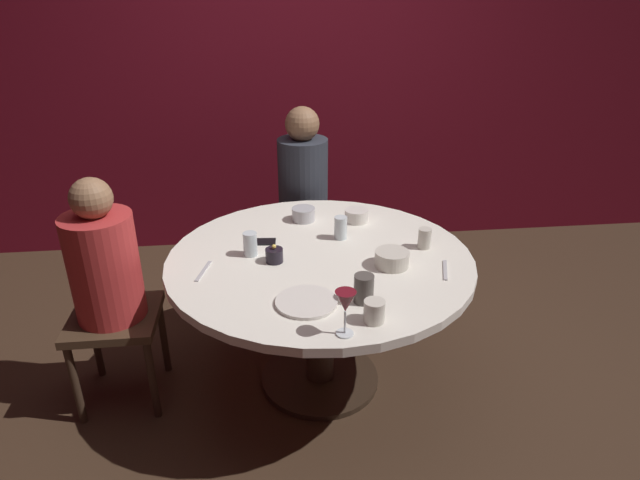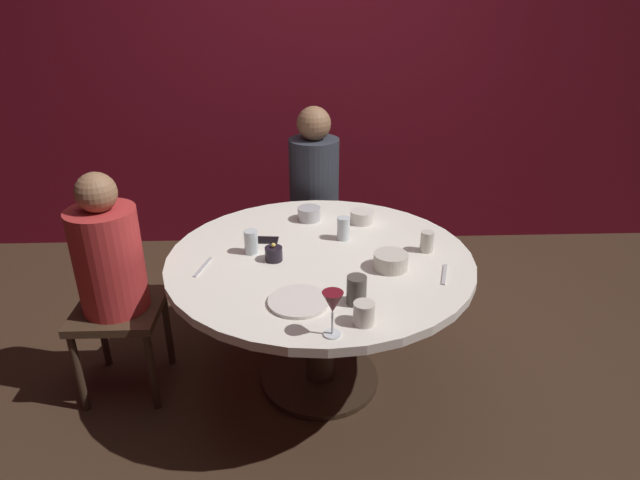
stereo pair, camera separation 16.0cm
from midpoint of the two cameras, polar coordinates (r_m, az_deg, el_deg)
ground_plane at (r=2.89m, az=-1.64°, el=-14.54°), size 8.00×8.00×0.00m
back_wall at (r=4.01m, az=-4.13°, el=17.44°), size 6.00×0.10×2.60m
dining_table at (r=2.55m, az=-1.80°, el=-4.45°), size 1.41×1.41×0.72m
seated_diner_left at (r=2.62m, az=-23.43°, el=-3.02°), size 0.40×0.40×1.14m
seated_diner_back at (r=3.34m, az=-3.19°, el=6.04°), size 0.40×0.40×1.21m
candle_holder at (r=2.43m, az=-6.74°, el=-1.63°), size 0.08×0.08×0.09m
wine_glass at (r=1.89m, az=0.27°, el=-6.78°), size 0.08×0.08×0.18m
dinner_plate at (r=2.13m, az=-3.61°, el=-6.59°), size 0.25×0.25×0.01m
cell_phone at (r=2.63m, az=-7.98°, el=-0.21°), size 0.15×0.08×0.01m
bowl_serving_large at (r=2.85m, az=-3.37°, el=2.73°), size 0.12×0.12×0.07m
bowl_salad_center at (r=2.84m, az=2.27°, el=2.58°), size 0.12×0.12×0.06m
bowl_small_white at (r=2.39m, az=5.72°, el=-2.02°), size 0.15×0.15×0.07m
cup_near_candle at (r=2.50m, az=-9.21°, el=-0.46°), size 0.06×0.06×0.11m
cup_by_left_diner at (r=2.57m, az=9.26°, el=0.15°), size 0.06×0.06×0.10m
cup_by_right_diner at (r=2.00m, az=3.47°, el=-7.59°), size 0.08×0.08×0.09m
cup_center_front at (r=2.63m, az=0.46°, el=1.28°), size 0.06×0.06×0.11m
cup_far_edge at (r=2.11m, az=2.48°, el=-5.21°), size 0.08×0.08×0.12m
fork_near_plate at (r=2.40m, az=11.26°, el=-3.16°), size 0.07×0.18×0.01m
knife_near_plate at (r=2.42m, az=-14.09°, el=-3.24°), size 0.06×0.18×0.01m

